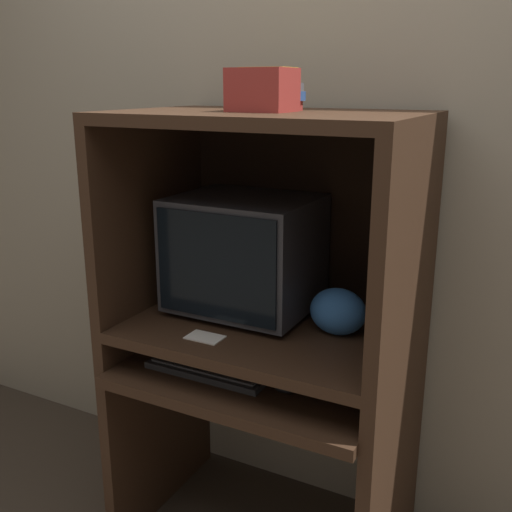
{
  "coord_description": "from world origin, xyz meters",
  "views": [
    {
      "loc": [
        0.8,
        -1.28,
        1.55
      ],
      "look_at": [
        -0.03,
        0.3,
        1.03
      ],
      "focal_mm": 42.0,
      "sensor_mm": 36.0,
      "label": 1
    }
  ],
  "objects": [
    {
      "name": "wall_back",
      "position": [
        0.0,
        0.67,
        1.3
      ],
      "size": [
        6.0,
        0.06,
        2.6
      ],
      "color": "gray",
      "rests_on": "ground_plane"
    },
    {
      "name": "desk_base",
      "position": [
        0.0,
        0.27,
        0.43
      ],
      "size": [
        0.91,
        0.64,
        0.68
      ],
      "color": "#382316",
      "rests_on": "ground_plane"
    },
    {
      "name": "desk_monitor_shelf",
      "position": [
        0.0,
        0.3,
        0.78
      ],
      "size": [
        0.91,
        0.61,
        0.13
      ],
      "color": "#382316",
      "rests_on": "desk_base"
    },
    {
      "name": "hutch_upper",
      "position": [
        0.0,
        0.34,
        1.24
      ],
      "size": [
        0.91,
        0.61,
        0.66
      ],
      "color": "#382316",
      "rests_on": "desk_monitor_shelf"
    },
    {
      "name": "crt_monitor",
      "position": [
        -0.11,
        0.37,
        1.01
      ],
      "size": [
        0.45,
        0.38,
        0.39
      ],
      "color": "#333338",
      "rests_on": "desk_monitor_shelf"
    },
    {
      "name": "keyboard",
      "position": [
        -0.12,
        0.16,
        0.69
      ],
      "size": [
        0.4,
        0.15,
        0.03
      ],
      "color": "#2D2D30",
      "rests_on": "desk_base"
    },
    {
      "name": "mouse",
      "position": [
        0.14,
        0.15,
        0.69
      ],
      "size": [
        0.07,
        0.04,
        0.03
      ],
      "color": "black",
      "rests_on": "desk_base"
    },
    {
      "name": "snack_bag",
      "position": [
        0.23,
        0.34,
        0.88
      ],
      "size": [
        0.18,
        0.13,
        0.14
      ],
      "color": "#336BB7",
      "rests_on": "desk_monitor_shelf"
    },
    {
      "name": "book_stack",
      "position": [
        -0.0,
        0.34,
        1.53
      ],
      "size": [
        0.16,
        0.12,
        0.12
      ],
      "color": "maroon",
      "rests_on": "hutch_upper"
    },
    {
      "name": "paper_card",
      "position": [
        -0.11,
        0.12,
        0.81
      ],
      "size": [
        0.11,
        0.07,
        0.0
      ],
      "color": "white",
      "rests_on": "desk_monitor_shelf"
    },
    {
      "name": "storage_box",
      "position": [
        -0.0,
        0.28,
        1.53
      ],
      "size": [
        0.17,
        0.15,
        0.12
      ],
      "color": "maroon",
      "rests_on": "hutch_upper"
    }
  ]
}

